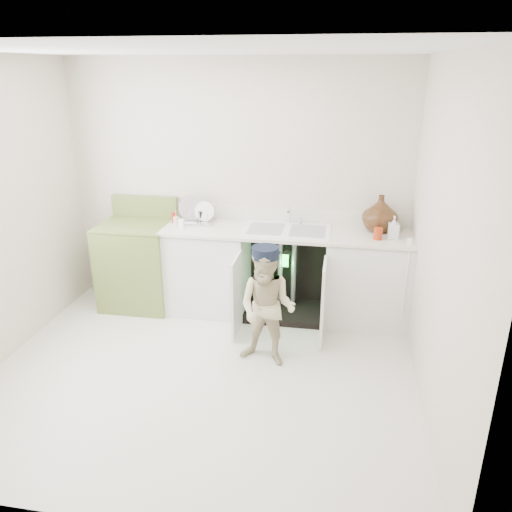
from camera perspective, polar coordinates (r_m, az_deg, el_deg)
The scene contains 5 objects.
ground at distance 4.30m, azimuth -6.15°, elevation -13.16°, with size 3.50×3.50×0.00m, color #BCB6A5.
room_shell at distance 3.75m, azimuth -6.88°, elevation 2.90°, with size 6.00×5.50×1.26m.
counter_run at distance 5.03m, azimuth 3.83°, elevation -1.62°, with size 2.44×1.02×1.25m.
avocado_stove at distance 5.39m, azimuth -13.24°, elevation -0.78°, with size 0.72×0.65×1.12m.
repair_worker at distance 4.17m, azimuth 1.29°, elevation -5.84°, with size 0.57×0.84×1.04m.
Camera 1 is at (1.05, -3.41, 2.39)m, focal length 35.00 mm.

